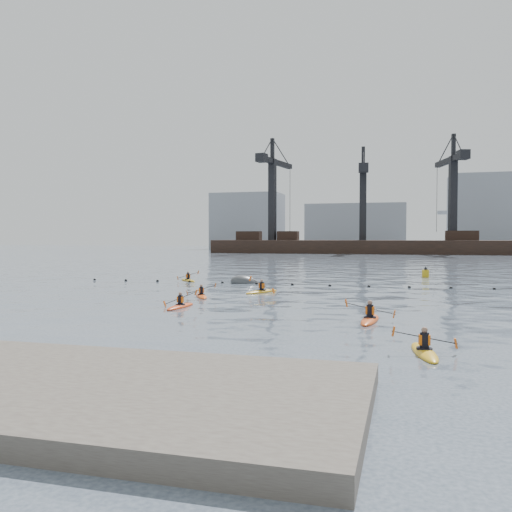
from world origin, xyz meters
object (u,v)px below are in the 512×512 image
object	(u,v)px
nav_buoy	(426,273)
kayaker_4	(370,319)
kayaker_1	(424,351)
mooring_buoy	(245,283)
kayaker_2	(201,296)
kayaker_5	(188,280)
kayaker_0	(180,306)
kayaker_3	(262,291)

from	to	relation	value
nav_buoy	kayaker_4	bearing A→B (deg)	-96.77
nav_buoy	kayaker_1	bearing A→B (deg)	-92.07
mooring_buoy	kayaker_1	bearing A→B (deg)	-61.28
kayaker_2	kayaker_5	size ratio (longest dim) A/B	1.07
kayaker_0	kayaker_3	bearing A→B (deg)	78.79
kayaker_0	kayaker_1	distance (m)	15.20
kayaker_0	kayaker_2	size ratio (longest dim) A/B	1.08
kayaker_0	kayaker_3	size ratio (longest dim) A/B	0.93
kayaker_0	kayaker_4	bearing A→B (deg)	-8.80
kayaker_1	nav_buoy	xyz separation A→B (m)	(1.28, 35.54, 0.27)
kayaker_2	mooring_buoy	distance (m)	10.67
kayaker_1	kayaker_3	distance (m)	20.31
kayaker_3	kayaker_4	distance (m)	13.63
kayaker_0	kayaker_1	xyz separation A→B (m)	(12.44, -8.73, 0.01)
kayaker_2	nav_buoy	distance (m)	26.04
kayaker_4	kayaker_5	bearing A→B (deg)	-44.09
kayaker_1	kayaker_3	bearing A→B (deg)	110.65
kayaker_3	kayaker_5	world-z (taller)	kayaker_3
kayaker_5	mooring_buoy	size ratio (longest dim) A/B	1.04
kayaker_2	kayaker_3	bearing A→B (deg)	21.74
kayaker_2	mooring_buoy	size ratio (longest dim) A/B	1.12
kayaker_1	kayaker_2	size ratio (longest dim) A/B	1.15
kayaker_4	nav_buoy	distance (m)	29.18
kayaker_4	kayaker_2	bearing A→B (deg)	-29.33
kayaker_2	kayaker_5	world-z (taller)	kayaker_5
kayaker_4	nav_buoy	xyz separation A→B (m)	(3.44, 28.98, 0.26)
kayaker_0	kayaker_2	xyz separation A→B (m)	(-0.78, 5.18, -0.00)
mooring_buoy	kayaker_3	bearing A→B (deg)	-64.84
kayaker_0	kayaker_5	distance (m)	17.87
kayaker_2	kayaker_0	bearing A→B (deg)	-110.09
kayaker_4	mooring_buoy	xyz separation A→B (m)	(-11.31, 18.01, -0.10)
mooring_buoy	nav_buoy	size ratio (longest dim) A/B	2.06
kayaker_3	kayaker_5	xyz separation A→B (m)	(-8.72, 7.81, -0.01)
nav_buoy	kayaker_5	bearing A→B (deg)	-153.31
kayaker_5	kayaker_3	bearing A→B (deg)	-85.00
kayaker_1	mooring_buoy	distance (m)	28.02
kayaker_3	kayaker_1	bearing A→B (deg)	-35.17
kayaker_4	kayaker_1	bearing A→B (deg)	112.46
mooring_buoy	kayaker_2	bearing A→B (deg)	-88.66
kayaker_5	nav_buoy	bearing A→B (deg)	-16.46
kayaker_3	nav_buoy	bearing A→B (deg)	82.20
kayaker_1	mooring_buoy	world-z (taller)	kayaker_1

